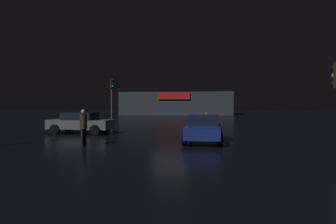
{
  "coord_description": "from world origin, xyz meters",
  "views": [
    {
      "loc": [
        3.06,
        -19.24,
        2.14
      ],
      "look_at": [
        -0.58,
        2.75,
        1.42
      ],
      "focal_mm": 29.99,
      "sensor_mm": 36.0,
      "label": 1
    }
  ],
  "objects_px": {
    "traffic_signal_main": "(112,91)",
    "pedestrian": "(83,125)",
    "car_far": "(204,128)",
    "car_near": "(81,122)",
    "store_building": "(177,103)"
  },
  "relations": [
    {
      "from": "car_near",
      "to": "pedestrian",
      "type": "height_order",
      "value": "pedestrian"
    },
    {
      "from": "store_building",
      "to": "car_near",
      "type": "distance_m",
      "value": 34.89
    },
    {
      "from": "car_far",
      "to": "car_near",
      "type": "bearing_deg",
      "value": 161.72
    },
    {
      "from": "traffic_signal_main",
      "to": "pedestrian",
      "type": "height_order",
      "value": "traffic_signal_main"
    },
    {
      "from": "car_far",
      "to": "pedestrian",
      "type": "relative_size",
      "value": 2.2
    },
    {
      "from": "traffic_signal_main",
      "to": "pedestrian",
      "type": "distance_m",
      "value": 13.68
    },
    {
      "from": "store_building",
      "to": "pedestrian",
      "type": "height_order",
      "value": "store_building"
    },
    {
      "from": "store_building",
      "to": "traffic_signal_main",
      "type": "height_order",
      "value": "traffic_signal_main"
    },
    {
      "from": "car_near",
      "to": "car_far",
      "type": "bearing_deg",
      "value": -18.28
    },
    {
      "from": "car_far",
      "to": "pedestrian",
      "type": "bearing_deg",
      "value": -156.27
    },
    {
      "from": "car_far",
      "to": "pedestrian",
      "type": "height_order",
      "value": "pedestrian"
    },
    {
      "from": "car_near",
      "to": "car_far",
      "type": "distance_m",
      "value": 9.12
    },
    {
      "from": "car_far",
      "to": "pedestrian",
      "type": "xyz_separation_m",
      "value": [
        -5.78,
        -2.54,
        0.32
      ]
    },
    {
      "from": "traffic_signal_main",
      "to": "car_near",
      "type": "height_order",
      "value": "traffic_signal_main"
    },
    {
      "from": "traffic_signal_main",
      "to": "car_far",
      "type": "distance_m",
      "value": 14.21
    }
  ]
}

